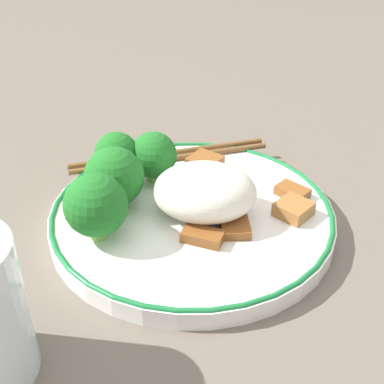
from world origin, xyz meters
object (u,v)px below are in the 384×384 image
(broccoli_back_left, at_px, (153,156))
(broccoli_back_right, at_px, (115,177))
(plate, at_px, (192,216))
(broccoli_mid_left, at_px, (96,206))
(broccoli_back_center, at_px, (117,155))
(chopsticks, at_px, (170,156))

(broccoli_back_left, bearing_deg, broccoli_back_right, 59.55)
(plate, distance_m, broccoli_mid_left, 0.10)
(broccoli_back_left, relative_size, broccoli_back_center, 0.97)
(broccoli_back_right, distance_m, chopsticks, 0.10)
(plate, height_order, broccoli_back_center, broccoli_back_center)
(plate, distance_m, broccoli_back_right, 0.08)
(broccoli_back_right, height_order, broccoli_mid_left, same)
(plate, relative_size, broccoli_back_center, 4.96)
(broccoli_back_left, bearing_deg, broccoli_mid_left, 70.07)
(broccoli_back_center, bearing_deg, broccoli_back_left, -170.85)
(plate, bearing_deg, chopsticks, -71.00)
(plate, height_order, chopsticks, chopsticks)
(broccoli_back_left, height_order, broccoli_back_right, broccoli_back_right)
(broccoli_back_left, relative_size, broccoli_mid_left, 0.86)
(broccoli_back_left, distance_m, chopsticks, 0.05)
(broccoli_mid_left, relative_size, chopsticks, 0.29)
(broccoli_back_right, relative_size, broccoli_mid_left, 1.00)
(plate, xyz_separation_m, broccoli_back_left, (0.04, -0.05, 0.03))
(plate, xyz_separation_m, broccoli_mid_left, (0.08, 0.05, 0.04))
(broccoli_mid_left, bearing_deg, broccoli_back_right, -97.52)
(plate, bearing_deg, broccoli_back_right, -1.07)
(broccoli_mid_left, bearing_deg, broccoli_back_center, -89.51)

